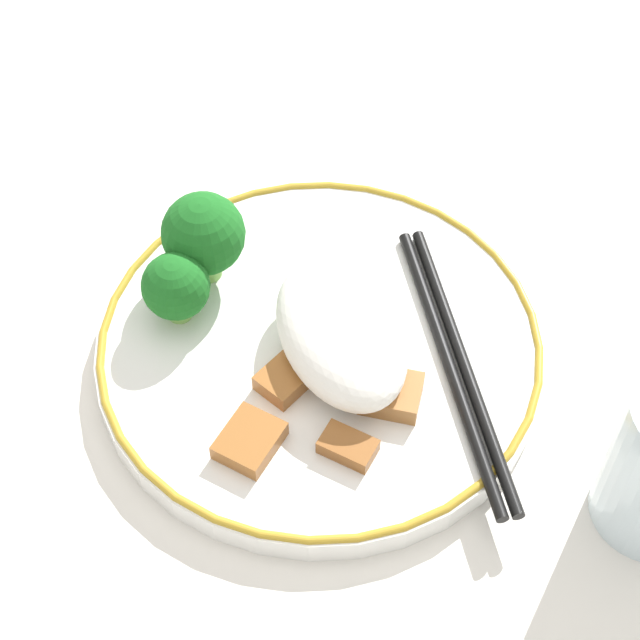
{
  "coord_description": "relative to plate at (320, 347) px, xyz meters",
  "views": [
    {
      "loc": [
        0.35,
        -0.13,
        0.52
      ],
      "look_at": [
        0.0,
        0.0,
        0.04
      ],
      "focal_mm": 60.0,
      "sensor_mm": 36.0,
      "label": 1
    }
  ],
  "objects": [
    {
      "name": "broccoli_back_center",
      "position": [
        -0.05,
        -0.07,
        0.03
      ],
      "size": [
        0.04,
        0.04,
        0.05
      ],
      "color": "#7FB756",
      "rests_on": "plate"
    },
    {
      "name": "ground_plane",
      "position": [
        0.0,
        0.0,
        -0.01
      ],
      "size": [
        3.0,
        3.0,
        0.0
      ],
      "primitive_type": "plane",
      "color": "silver"
    },
    {
      "name": "plate",
      "position": [
        0.0,
        0.0,
        0.0
      ],
      "size": [
        0.27,
        0.27,
        0.02
      ],
      "color": "white",
      "rests_on": "ground_plane"
    },
    {
      "name": "meat_near_right",
      "position": [
        0.05,
        0.02,
        0.01
      ],
      "size": [
        0.04,
        0.04,
        0.01
      ],
      "color": "#9E6633",
      "rests_on": "plate"
    },
    {
      "name": "broccoli_back_left",
      "position": [
        -0.07,
        -0.05,
        0.04
      ],
      "size": [
        0.05,
        0.05,
        0.06
      ],
      "color": "#7FB756",
      "rests_on": "plate"
    },
    {
      "name": "meat_near_front",
      "position": [
        0.05,
        -0.06,
        0.01
      ],
      "size": [
        0.04,
        0.05,
        0.01
      ],
      "color": "#995B28",
      "rests_on": "plate"
    },
    {
      "name": "meat_near_back",
      "position": [
        0.08,
        -0.01,
        0.01
      ],
      "size": [
        0.03,
        0.03,
        0.01
      ],
      "color": "brown",
      "rests_on": "plate"
    },
    {
      "name": "rice_mound",
      "position": [
        0.01,
        0.01,
        0.03
      ],
      "size": [
        0.11,
        0.07,
        0.04
      ],
      "color": "white",
      "rests_on": "plate"
    },
    {
      "name": "meat_near_left",
      "position": [
        0.02,
        -0.03,
        0.01
      ],
      "size": [
        0.04,
        0.04,
        0.01
      ],
      "color": "#995B28",
      "rests_on": "plate"
    },
    {
      "name": "chopsticks",
      "position": [
        0.04,
        0.07,
        0.01
      ],
      "size": [
        0.2,
        0.04,
        0.01
      ],
      "color": "black",
      "rests_on": "plate"
    }
  ]
}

